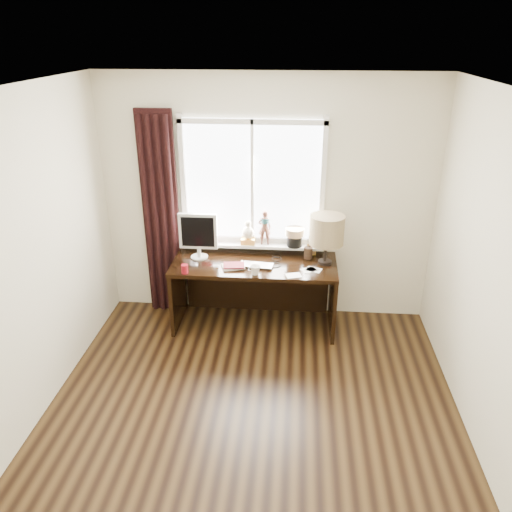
# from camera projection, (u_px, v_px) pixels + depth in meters

# --- Properties ---
(floor) EXTENTS (3.50, 4.00, 0.00)m
(floor) POSITION_uv_depth(u_px,v_px,m) (249.00, 434.00, 3.98)
(floor) COLOR #3D2812
(floor) RESTS_ON ground
(ceiling) EXTENTS (3.50, 4.00, 0.00)m
(ceiling) POSITION_uv_depth(u_px,v_px,m) (246.00, 95.00, 2.91)
(ceiling) COLOR white
(ceiling) RESTS_ON wall_back
(wall_back) EXTENTS (3.50, 0.00, 2.60)m
(wall_back) POSITION_uv_depth(u_px,v_px,m) (267.00, 201.00, 5.26)
(wall_back) COLOR beige
(wall_back) RESTS_ON ground
(wall_left) EXTENTS (0.00, 4.00, 2.60)m
(wall_left) POSITION_uv_depth(u_px,v_px,m) (6.00, 281.00, 3.58)
(wall_left) COLOR beige
(wall_left) RESTS_ON ground
(wall_right) EXTENTS (0.00, 4.00, 2.60)m
(wall_right) POSITION_uv_depth(u_px,v_px,m) (510.00, 302.00, 3.31)
(wall_right) COLOR beige
(wall_right) RESTS_ON ground
(laptop) EXTENTS (0.37, 0.26, 0.03)m
(laptop) POSITION_uv_depth(u_px,v_px,m) (256.00, 265.00, 5.07)
(laptop) COLOR silver
(laptop) RESTS_ON desk
(mug) EXTENTS (0.14, 0.13, 0.10)m
(mug) POSITION_uv_depth(u_px,v_px,m) (255.00, 270.00, 4.90)
(mug) COLOR white
(mug) RESTS_ON desk
(red_cup) EXTENTS (0.07, 0.07, 0.09)m
(red_cup) POSITION_uv_depth(u_px,v_px,m) (185.00, 269.00, 4.92)
(red_cup) COLOR maroon
(red_cup) RESTS_ON desk
(window) EXTENTS (1.52, 0.23, 1.40)m
(window) POSITION_uv_depth(u_px,v_px,m) (252.00, 202.00, 5.23)
(window) COLOR white
(window) RESTS_ON ground
(curtain) EXTENTS (0.38, 0.09, 2.25)m
(curtain) POSITION_uv_depth(u_px,v_px,m) (161.00, 217.00, 5.34)
(curtain) COLOR black
(curtain) RESTS_ON floor
(desk) EXTENTS (1.70, 0.70, 0.75)m
(desk) POSITION_uv_depth(u_px,v_px,m) (255.00, 279.00, 5.35)
(desk) COLOR black
(desk) RESTS_ON floor
(monitor) EXTENTS (0.40, 0.18, 0.49)m
(monitor) POSITION_uv_depth(u_px,v_px,m) (198.00, 233.00, 5.16)
(monitor) COLOR beige
(monitor) RESTS_ON desk
(notebook_stack) EXTENTS (0.26, 0.22, 0.03)m
(notebook_stack) POSITION_uv_depth(u_px,v_px,m) (233.00, 266.00, 5.05)
(notebook_stack) COLOR beige
(notebook_stack) RESTS_ON desk
(brush_holder) EXTENTS (0.09, 0.09, 0.25)m
(brush_holder) POSITION_uv_depth(u_px,v_px,m) (308.00, 253.00, 5.24)
(brush_holder) COLOR black
(brush_holder) RESTS_ON desk
(icon_frame) EXTENTS (0.10, 0.04, 0.13)m
(icon_frame) POSITION_uv_depth(u_px,v_px,m) (311.00, 250.00, 5.31)
(icon_frame) COLOR gold
(icon_frame) RESTS_ON desk
(table_lamp) EXTENTS (0.35, 0.35, 0.52)m
(table_lamp) POSITION_uv_depth(u_px,v_px,m) (327.00, 231.00, 5.00)
(table_lamp) COLOR black
(table_lamp) RESTS_ON desk
(loose_papers) EXTENTS (0.38, 0.30, 0.00)m
(loose_papers) POSITION_uv_depth(u_px,v_px,m) (305.00, 272.00, 4.97)
(loose_papers) COLOR white
(loose_papers) RESTS_ON desk
(desk_cables) EXTENTS (0.15, 0.36, 0.01)m
(desk_cables) POSITION_uv_depth(u_px,v_px,m) (276.00, 261.00, 5.19)
(desk_cables) COLOR black
(desk_cables) RESTS_ON desk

